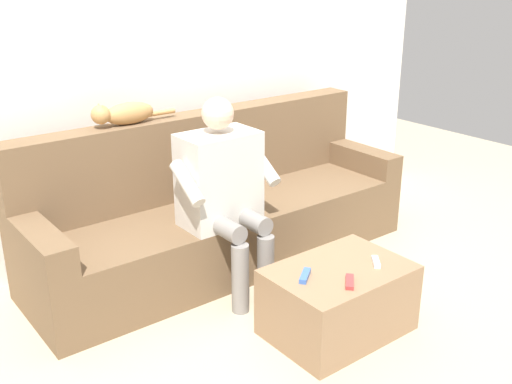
# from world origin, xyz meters

# --- Properties ---
(ground_plane) EXTENTS (8.00, 8.00, 0.00)m
(ground_plane) POSITION_xyz_m (0.00, 0.60, 0.00)
(ground_plane) COLOR tan
(back_wall) EXTENTS (4.63, 0.06, 2.61)m
(back_wall) POSITION_xyz_m (0.00, -0.67, 1.31)
(back_wall) COLOR silver
(back_wall) RESTS_ON ground
(couch) EXTENTS (2.56, 0.76, 0.95)m
(couch) POSITION_xyz_m (0.00, -0.16, 0.33)
(couch) COLOR brown
(couch) RESTS_ON ground
(coffee_table) EXTENTS (0.73, 0.51, 0.38)m
(coffee_table) POSITION_xyz_m (0.00, 0.94, 0.19)
(coffee_table) COLOR #8C6B4C
(coffee_table) RESTS_ON ground
(person_solo_seated) EXTENTS (0.60, 0.51, 1.16)m
(person_solo_seated) POSITION_xyz_m (0.20, 0.19, 0.65)
(person_solo_seated) COLOR beige
(person_solo_seated) RESTS_ON ground
(cat_on_backrest) EXTENTS (0.54, 0.12, 0.14)m
(cat_on_backrest) POSITION_xyz_m (0.51, -0.38, 1.02)
(cat_on_backrest) COLOR #B7844C
(cat_on_backrest) RESTS_ON couch
(remote_red) EXTENTS (0.13, 0.12, 0.02)m
(remote_red) POSITION_xyz_m (0.08, 1.09, 0.39)
(remote_red) COLOR #B73333
(remote_red) RESTS_ON coffee_table
(remote_blue) EXTENTS (0.13, 0.11, 0.02)m
(remote_blue) POSITION_xyz_m (0.21, 0.91, 0.39)
(remote_blue) COLOR #3860B7
(remote_blue) RESTS_ON coffee_table
(remote_white) EXTENTS (0.10, 0.11, 0.02)m
(remote_white) POSITION_xyz_m (-0.18, 1.03, 0.39)
(remote_white) COLOR white
(remote_white) RESTS_ON coffee_table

